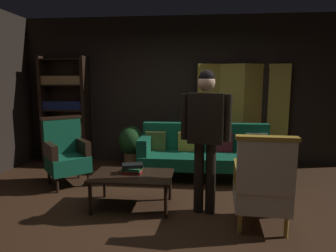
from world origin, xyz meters
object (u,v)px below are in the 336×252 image
coffee_table (132,178)px  armchair_wing_left (66,153)px  potted_plant (131,144)px  bookshelf (65,109)px  velvet_couch (205,150)px  book_red_leather (133,172)px  book_green_cloth (132,169)px  folding_screen (242,113)px  standing_figure (206,129)px  book_black_cloth (132,166)px  armchair_gilt_accent (262,184)px

coffee_table → armchair_wing_left: armchair_wing_left is taller
coffee_table → potted_plant: (-0.40, 1.75, 0.06)m
bookshelf → coffee_table: 2.75m
velvet_couch → book_red_leather: bearing=-128.6°
potted_plant → book_green_cloth: (0.39, -1.68, 0.04)m
folding_screen → bookshelf: 3.41m
coffee_table → standing_figure: (0.90, -0.06, 0.65)m
armchair_wing_left → book_red_leather: size_ratio=4.55×
standing_figure → book_red_leather: 1.09m
coffee_table → book_black_cloth: 0.16m
book_red_leather → book_black_cloth: book_black_cloth is taller
armchair_gilt_accent → potted_plant: bearing=131.4°
coffee_table → potted_plant: potted_plant is taller
velvet_couch → coffee_table: size_ratio=2.12×
velvet_couch → book_black_cloth: velvet_couch is taller
coffee_table → standing_figure: size_ratio=0.59×
armchair_gilt_accent → coffee_table: bearing=165.0°
bookshelf → armchair_gilt_accent: bookshelf is taller
coffee_table → potted_plant: size_ratio=1.31×
potted_plant → book_red_leather: size_ratio=3.34×
standing_figure → book_black_cloth: (-0.91, 0.14, -0.51)m
armchair_gilt_accent → standing_figure: bearing=150.5°
book_red_leather → bookshelf: bearing=132.1°
standing_figure → armchair_gilt_accent: bearing=-29.5°
potted_plant → book_black_cloth: potted_plant is taller
velvet_couch → armchair_gilt_accent: size_ratio=2.04×
armchair_gilt_accent → velvet_couch: bearing=108.3°
book_green_cloth → book_black_cloth: book_black_cloth is taller
folding_screen → book_green_cloth: folding_screen is taller
armchair_gilt_accent → book_black_cloth: armchair_gilt_accent is taller
armchair_wing_left → book_green_cloth: bearing=-29.3°
coffee_table → book_green_cloth: 0.12m
folding_screen → book_red_leather: (-1.66, -2.04, -0.55)m
velvet_couch → book_red_leather: velvet_couch is taller
armchair_gilt_accent → armchair_wing_left: bearing=157.1°
potted_plant → book_black_cloth: (0.39, -1.68, 0.08)m
folding_screen → velvet_couch: (-0.71, -0.85, -0.53)m
armchair_wing_left → book_black_cloth: armchair_wing_left is taller
coffee_table → book_black_cloth: size_ratio=3.90×
velvet_couch → armchair_wing_left: bearing=-166.0°
standing_figure → book_red_leather: standing_figure is taller
velvet_couch → standing_figure: (-0.04, -1.33, 0.57)m
bookshelf → folding_screen: bearing=1.9°
velvet_couch → coffee_table: bearing=-126.6°
bookshelf → book_red_leather: bearing=-47.9°
folding_screen → potted_plant: 2.15m
velvet_couch → potted_plant: bearing=160.2°
bookshelf → velvet_couch: bookshelf is taller
velvet_couch → book_green_cloth: size_ratio=9.16×
velvet_couch → book_black_cloth: bearing=-128.6°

